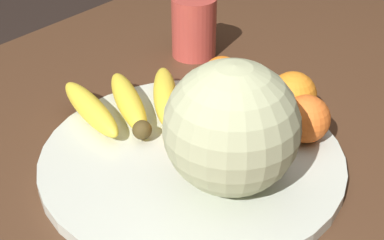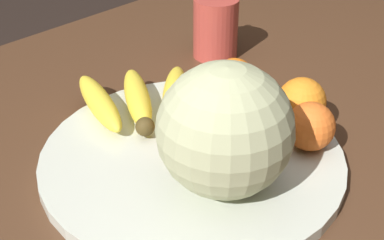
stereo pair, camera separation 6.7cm
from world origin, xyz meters
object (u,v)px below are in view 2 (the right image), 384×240
object	(u,v)px
orange_front_left	(302,102)
orange_back_right	(213,95)
orange_front_right	(254,104)
produce_tag	(234,134)
orange_top_small	(310,126)
kitchen_table	(221,206)
fruit_bowl	(192,157)
ceramic_mug	(216,27)
melon	(225,130)
banana_bunch	(138,99)
orange_mid_center	(234,78)
orange_back_left	(196,117)

from	to	relation	value
orange_front_left	orange_back_right	world-z (taller)	orange_front_left
orange_front_right	produce_tag	size ratio (longest dim) A/B	0.76
orange_front_right	orange_top_small	distance (m)	0.09
kitchen_table	orange_top_small	xyz separation A→B (m)	(-0.08, 0.08, 0.14)
fruit_bowl	produce_tag	bearing A→B (deg)	168.73
orange_front_left	produce_tag	world-z (taller)	orange_front_left
kitchen_table	ceramic_mug	distance (m)	0.35
kitchen_table	orange_front_left	world-z (taller)	orange_front_left
melon	banana_bunch	size ratio (longest dim) A/B	0.74
orange_front_right	orange_back_right	bearing A→B (deg)	-67.11
produce_tag	ceramic_mug	distance (m)	0.29
orange_front_left	produce_tag	xyz separation A→B (m)	(0.09, -0.05, -0.03)
fruit_bowl	orange_mid_center	size ratio (longest dim) A/B	6.64
produce_tag	ceramic_mug	world-z (taller)	ceramic_mug
banana_bunch	orange_back_left	distance (m)	0.11
orange_front_left	orange_back_right	size ratio (longest dim) A/B	1.07
fruit_bowl	ceramic_mug	xyz separation A→B (m)	(-0.27, -0.20, 0.05)
banana_bunch	produce_tag	distance (m)	0.15
orange_mid_center	produce_tag	xyz separation A→B (m)	(0.08, 0.07, -0.03)
orange_front_right	ceramic_mug	world-z (taller)	ceramic_mug
orange_front_right	orange_top_small	world-z (taller)	orange_top_small
fruit_bowl	orange_mid_center	bearing A→B (deg)	-158.91
orange_mid_center	produce_tag	distance (m)	0.11
fruit_bowl	ceramic_mug	bearing A→B (deg)	-143.34
fruit_bowl	banana_bunch	xyz separation A→B (m)	(-0.02, -0.13, 0.03)
kitchen_table	orange_front_right	world-z (taller)	orange_front_right
melon	ceramic_mug	size ratio (longest dim) A/B	1.37
orange_front_left	orange_front_right	xyz separation A→B (m)	(0.05, -0.05, -0.00)
banana_bunch	orange_back_right	xyz separation A→B (m)	(-0.07, 0.09, 0.01)
orange_back_right	produce_tag	size ratio (longest dim) A/B	0.77
orange_top_small	ceramic_mug	xyz separation A→B (m)	(-0.15, -0.30, 0.01)
melon	banana_bunch	distance (m)	0.22
melon	orange_top_small	size ratio (longest dim) A/B	2.44
orange_front_right	orange_mid_center	distance (m)	0.08
ceramic_mug	orange_back_right	bearing A→B (deg)	41.05
orange_top_small	produce_tag	xyz separation A→B (m)	(0.05, -0.09, -0.03)
fruit_bowl	orange_back_left	size ratio (longest dim) A/B	6.28
melon	orange_back_right	size ratio (longest dim) A/B	2.47
melon	orange_front_left	bearing A→B (deg)	-175.59
melon	orange_front_left	world-z (taller)	melon
orange_front_right	ceramic_mug	xyz separation A→B (m)	(-0.15, -0.21, 0.01)
kitchen_table	banana_bunch	distance (m)	0.20
orange_back_right	banana_bunch	bearing A→B (deg)	-52.90
orange_top_small	orange_back_left	bearing A→B (deg)	-55.40
melon	orange_mid_center	world-z (taller)	melon
orange_front_right	produce_tag	world-z (taller)	orange_front_right
orange_top_small	orange_mid_center	bearing A→B (deg)	-103.03
orange_back_left	fruit_bowl	bearing A→B (deg)	36.54
orange_back_right	ceramic_mug	bearing A→B (deg)	-138.95
fruit_bowl	orange_top_small	xyz separation A→B (m)	(-0.12, 0.10, 0.04)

